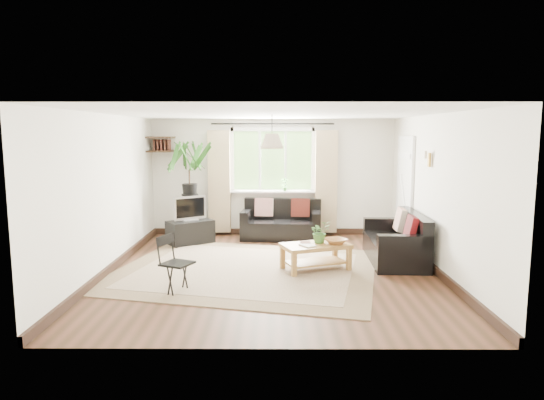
{
  "coord_description": "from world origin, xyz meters",
  "views": [
    {
      "loc": [
        0.04,
        -7.28,
        2.12
      ],
      "look_at": [
        0.0,
        0.4,
        1.05
      ],
      "focal_mm": 32.0,
      "sensor_mm": 36.0,
      "label": 1
    }
  ],
  "objects_px": {
    "sofa_back": "(281,220)",
    "palm_stand": "(190,190)",
    "sofa_right": "(395,239)",
    "folding_chair": "(177,265)",
    "coffee_table": "(315,257)",
    "tv_stand": "(190,232)"
  },
  "relations": [
    {
      "from": "sofa_back",
      "to": "coffee_table",
      "type": "relative_size",
      "value": 1.55
    },
    {
      "from": "sofa_right",
      "to": "palm_stand",
      "type": "relative_size",
      "value": 0.83
    },
    {
      "from": "coffee_table",
      "to": "palm_stand",
      "type": "height_order",
      "value": "palm_stand"
    },
    {
      "from": "sofa_right",
      "to": "tv_stand",
      "type": "xyz_separation_m",
      "value": [
        -3.61,
        1.28,
        -0.16
      ]
    },
    {
      "from": "sofa_right",
      "to": "coffee_table",
      "type": "relative_size",
      "value": 1.61
    },
    {
      "from": "coffee_table",
      "to": "sofa_right",
      "type": "bearing_deg",
      "value": 21.58
    },
    {
      "from": "palm_stand",
      "to": "folding_chair",
      "type": "height_order",
      "value": "palm_stand"
    },
    {
      "from": "sofa_right",
      "to": "tv_stand",
      "type": "relative_size",
      "value": 1.96
    },
    {
      "from": "sofa_back",
      "to": "tv_stand",
      "type": "distance_m",
      "value": 1.82
    },
    {
      "from": "tv_stand",
      "to": "palm_stand",
      "type": "height_order",
      "value": "palm_stand"
    },
    {
      "from": "sofa_right",
      "to": "sofa_back",
      "type": "bearing_deg",
      "value": -130.65
    },
    {
      "from": "palm_stand",
      "to": "tv_stand",
      "type": "bearing_deg",
      "value": -80.8
    },
    {
      "from": "sofa_right",
      "to": "palm_stand",
      "type": "xyz_separation_m",
      "value": [
        -3.68,
        1.72,
        0.6
      ]
    },
    {
      "from": "sofa_back",
      "to": "palm_stand",
      "type": "xyz_separation_m",
      "value": [
        -1.83,
        -0.01,
        0.61
      ]
    },
    {
      "from": "sofa_back",
      "to": "sofa_right",
      "type": "distance_m",
      "value": 2.53
    },
    {
      "from": "sofa_back",
      "to": "coffee_table",
      "type": "bearing_deg",
      "value": -72.11
    },
    {
      "from": "sofa_back",
      "to": "coffee_table",
      "type": "xyz_separation_m",
      "value": [
        0.5,
        -2.27,
        -0.16
      ]
    },
    {
      "from": "sofa_right",
      "to": "folding_chair",
      "type": "relative_size",
      "value": 2.13
    },
    {
      "from": "folding_chair",
      "to": "coffee_table",
      "type": "bearing_deg",
      "value": -36.37
    },
    {
      "from": "tv_stand",
      "to": "palm_stand",
      "type": "bearing_deg",
      "value": 63.61
    },
    {
      "from": "sofa_back",
      "to": "sofa_right",
      "type": "xyz_separation_m",
      "value": [
        1.85,
        -1.73,
        0.01
      ]
    },
    {
      "from": "tv_stand",
      "to": "folding_chair",
      "type": "bearing_deg",
      "value": -119.07
    }
  ]
}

